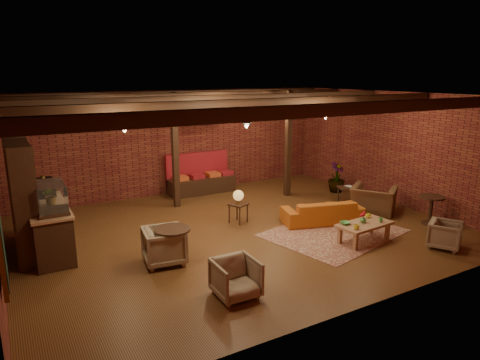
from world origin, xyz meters
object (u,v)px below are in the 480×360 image
side_table_lamp (238,198)px  plant_tall (338,148)px  round_table_right (431,205)px  sofa (322,211)px  side_table_book (347,188)px  armchair_b (236,276)px  armchair_far (445,234)px  armchair_a (164,244)px  armchair_right (374,195)px  coffee_table (364,225)px  round_table_left (173,240)px

side_table_lamp → plant_tall: (4.15, 1.00, 0.77)m
round_table_right → side_table_lamp: bearing=149.4°
sofa → side_table_book: (1.64, 0.88, 0.18)m
sofa → armchair_b: (-3.69, -2.17, 0.07)m
side_table_lamp → armchair_far: bearing=-49.4°
sofa → armchair_a: size_ratio=2.49×
armchair_right → coffee_table: bearing=93.5°
coffee_table → armchair_b: armchair_b is taller
side_table_lamp → armchair_far: (3.10, -3.61, -0.32)m
coffee_table → side_table_lamp: (-1.82, 2.50, 0.26)m
armchair_right → round_table_right: bearing=168.9°
armchair_right → side_table_book: bearing=-30.6°
round_table_left → armchair_a: bearing=138.3°
side_table_book → armchair_far: bearing=-96.5°
armchair_b → armchair_far: (4.95, -0.39, -0.04)m
coffee_table → plant_tall: 4.33m
side_table_book → plant_tall: (0.66, 1.17, 0.95)m
side_table_lamp → plant_tall: bearing=13.6°
side_table_lamp → armchair_a: bearing=-150.7°
armchair_far → armchair_right: bearing=50.5°
armchair_a → armchair_b: bearing=-154.5°
sofa → round_table_left: size_ratio=2.70×
plant_tall → armchair_far: bearing=-102.8°
armchair_a → armchair_far: bearing=-104.4°
armchair_right → armchair_far: bearing=134.8°
coffee_table → armchair_far: coffee_table is taller
coffee_table → armchair_a: 4.41m
side_table_book → armchair_far: size_ratio=0.93×
side_table_book → armchair_a: bearing=-168.5°
armchair_a → armchair_right: (6.00, 0.25, 0.09)m
armchair_a → side_table_book: size_ratio=1.33×
side_table_book → sofa: bearing=-151.9°
armchair_b → plant_tall: 7.41m
coffee_table → armchair_b: size_ratio=1.83×
sofa → armchair_a: bearing=20.2°
armchair_b → round_table_right: size_ratio=1.00×
side_table_lamp → armchair_a: side_table_lamp is taller
armchair_right → armchair_far: (-0.46, -2.49, -0.16)m
coffee_table → armchair_right: armchair_right is taller
side_table_lamp → armchair_right: 3.74m
coffee_table → round_table_right: size_ratio=1.83×
armchair_a → armchair_b: armchair_a is taller
armchair_b → plant_tall: plant_tall is taller
plant_tall → side_table_lamp: bearing=-166.4°
sofa → armchair_far: (1.25, -2.57, 0.03)m
armchair_b → round_table_right: bearing=8.3°
sofa → side_table_lamp: side_table_lamp is taller
round_table_left → round_table_right: round_table_left is taller
side_table_lamp → side_table_book: side_table_lamp is taller
sofa → armchair_right: 1.73m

